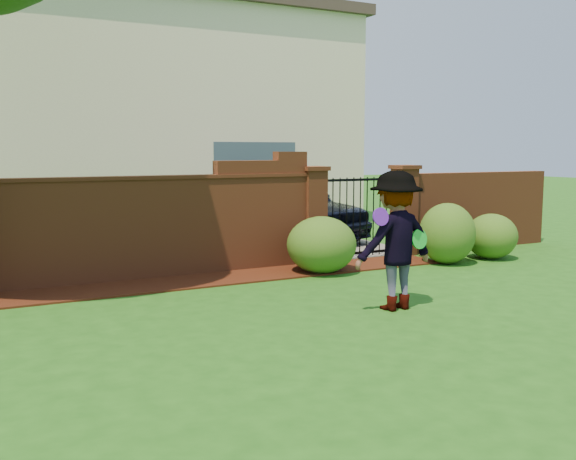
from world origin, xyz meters
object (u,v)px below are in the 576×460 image
car (294,207)px  frisbee_purple (381,217)px  man (397,241)px  frisbee_green (419,239)px

car → frisbee_purple: (-2.43, -6.93, 0.52)m
car → frisbee_purple: 7.36m
man → frisbee_purple: bearing=17.4°
man → car: bearing=-108.9°
man → frisbee_green: 0.32m
man → frisbee_purple: (-0.37, -0.13, 0.36)m
car → frisbee_purple: car is taller
frisbee_green → frisbee_purple: bearing=-179.3°
frisbee_purple → frisbee_green: 0.74m
man → frisbee_green: size_ratio=6.94×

